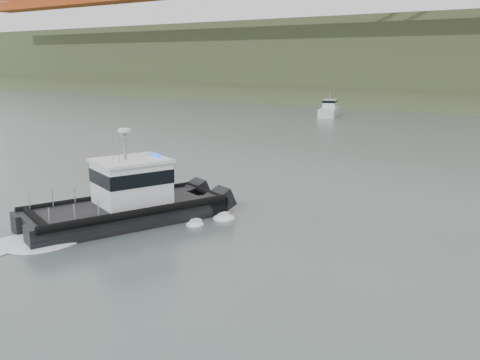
% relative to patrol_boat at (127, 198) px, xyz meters
% --- Properties ---
extents(ground, '(400.00, 400.00, 0.00)m').
position_rel_patrol_boat_xyz_m(ground, '(6.43, -4.32, -1.25)').
color(ground, '#485550').
rests_on(ground, ground).
extents(patrol_boat, '(7.03, 10.93, 4.99)m').
position_rel_patrol_boat_xyz_m(patrol_boat, '(0.00, 0.00, 0.00)').
color(patrol_boat, black).
rests_on(patrol_boat, ground).
extents(motorboat, '(4.23, 7.21, 3.76)m').
position_rel_patrol_boat_xyz_m(motorboat, '(-14.41, 53.63, -0.31)').
color(motorboat, silver).
rests_on(motorboat, ground).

